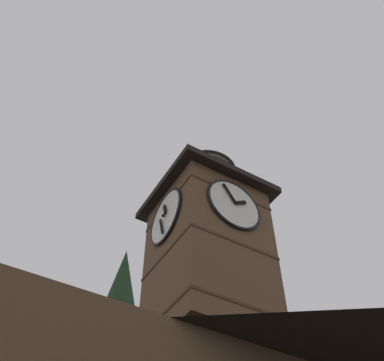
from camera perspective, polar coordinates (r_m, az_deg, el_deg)
name	(u,v)px	position (r m, az deg, el deg)	size (l,w,h in m)	color
clock_tower	(208,245)	(15.97, 1.88, -7.64)	(3.84, 3.84, 8.69)	brown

